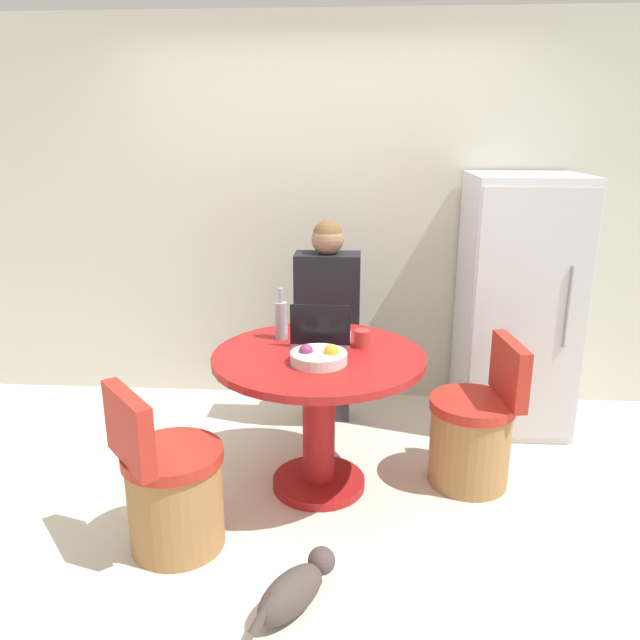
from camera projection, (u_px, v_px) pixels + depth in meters
ground_plane at (304, 507)px, 3.22m from camera, size 12.00×12.00×0.00m
wall_back at (322, 217)px, 4.27m from camera, size 7.00×0.06×2.60m
refrigerator at (517, 304)px, 3.96m from camera, size 0.68×0.70×1.62m
dining_table at (319, 394)px, 3.26m from camera, size 1.10×1.10×0.77m
chair_near_left_corner at (172, 491)px, 2.85m from camera, size 0.53×0.53×0.82m
chair_right_side at (473, 434)px, 3.38m from camera, size 0.47×0.46×0.82m
person_seated at (328, 316)px, 3.94m from camera, size 0.40×0.37×1.36m
laptop at (321, 334)px, 3.34m from camera, size 0.31×0.25×0.23m
fruit_bowl at (319, 357)px, 3.05m from camera, size 0.28×0.28×0.10m
coffee_cup at (362, 339)px, 3.28m from camera, size 0.08×0.08×0.09m
bottle at (281, 319)px, 3.39m from camera, size 0.07×0.07×0.29m
cat at (295, 589)px, 2.51m from camera, size 0.34×0.44×0.18m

